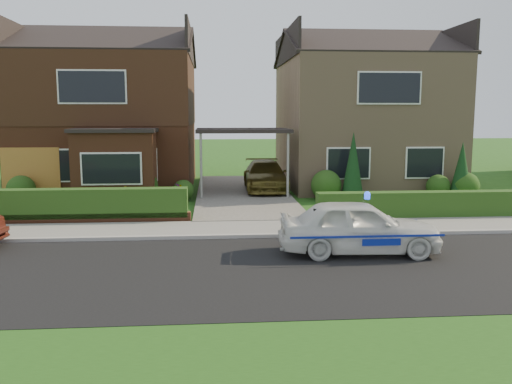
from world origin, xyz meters
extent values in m
plane|color=#1E4913|center=(0.00, 0.00, 0.00)|extent=(120.00, 120.00, 0.00)
cube|color=black|center=(0.00, 0.00, 0.00)|extent=(60.00, 6.00, 0.02)
cube|color=#9E9993|center=(0.00, 3.05, 0.06)|extent=(60.00, 0.16, 0.12)
cube|color=slate|center=(0.00, 4.10, 0.05)|extent=(60.00, 2.00, 0.10)
cube|color=#1E4913|center=(0.00, -5.00, 0.00)|extent=(60.00, 4.00, 0.01)
cube|color=#666059|center=(0.00, 11.00, 0.06)|extent=(3.80, 12.00, 0.12)
cube|color=brown|center=(-5.80, 14.00, 2.90)|extent=(7.20, 8.00, 5.80)
cube|color=white|center=(-7.38, 9.98, 1.40)|extent=(1.80, 0.08, 1.30)
cube|color=white|center=(-4.22, 9.98, 1.40)|extent=(1.60, 0.08, 1.30)
cube|color=white|center=(-5.80, 9.98, 4.40)|extent=(2.60, 0.08, 1.30)
cube|color=black|center=(-5.80, 14.00, 4.35)|extent=(7.26, 8.06, 2.90)
cube|color=brown|center=(-4.94, 9.30, 1.35)|extent=(3.00, 1.40, 2.70)
cube|color=black|center=(-4.94, 9.30, 2.77)|extent=(3.20, 1.60, 0.14)
cube|color=tan|center=(5.80, 14.00, 2.90)|extent=(7.20, 8.00, 5.80)
cube|color=white|center=(4.22, 9.98, 1.40)|extent=(1.80, 0.08, 1.30)
cube|color=white|center=(7.38, 9.98, 1.40)|extent=(1.60, 0.08, 1.30)
cube|color=white|center=(5.80, 9.98, 4.40)|extent=(2.60, 0.08, 1.30)
cube|color=black|center=(0.00, 11.00, 2.70)|extent=(3.80, 3.00, 0.14)
cylinder|color=gray|center=(-1.70, 9.60, 1.35)|extent=(0.10, 0.10, 2.70)
cylinder|color=gray|center=(1.70, 9.60, 1.35)|extent=(0.10, 0.10, 2.70)
cube|color=#976021|center=(-8.25, 9.96, 1.05)|extent=(2.20, 0.10, 2.10)
cube|color=brown|center=(-5.80, 5.30, 0.18)|extent=(7.70, 0.25, 0.36)
cube|color=#1B3B12|center=(-5.80, 5.45, 0.00)|extent=(7.50, 0.55, 0.90)
cube|color=#1B3B12|center=(5.80, 5.35, 0.00)|extent=(7.50, 0.55, 0.80)
sphere|color=#1B3B12|center=(-8.50, 9.50, 0.54)|extent=(1.08, 1.08, 1.08)
sphere|color=#1B3B12|center=(-4.00, 9.30, 0.66)|extent=(1.32, 1.32, 1.32)
sphere|color=#1B3B12|center=(-2.40, 9.60, 0.42)|extent=(0.84, 0.84, 0.84)
sphere|color=#1B3B12|center=(3.20, 9.40, 0.60)|extent=(1.20, 1.20, 1.20)
sphere|color=#1B3B12|center=(7.80, 9.50, 0.48)|extent=(0.96, 0.96, 0.96)
sphere|color=#1B3B12|center=(8.80, 9.20, 0.54)|extent=(1.08, 1.08, 1.08)
cone|color=black|center=(4.20, 9.20, 1.30)|extent=(0.90, 0.90, 2.60)
cone|color=black|center=(8.60, 9.20, 1.10)|extent=(0.90, 0.90, 2.20)
imported|color=silver|center=(2.28, 1.20, 0.66)|extent=(1.79, 3.97, 1.33)
sphere|color=#193FF2|center=(2.47, 1.20, 1.41)|extent=(0.17, 0.17, 0.17)
cube|color=navy|center=(2.28, 0.41, 0.61)|extent=(3.58, 0.02, 0.05)
cube|color=navy|center=(2.28, 1.99, 0.61)|extent=(3.58, 0.02, 0.05)
ellipsoid|color=black|center=(1.19, 1.10, 0.93)|extent=(0.22, 0.17, 0.21)
sphere|color=white|center=(1.20, 1.04, 0.92)|extent=(0.11, 0.11, 0.11)
sphere|color=black|center=(1.21, 1.08, 1.07)|extent=(0.13, 0.13, 0.13)
cone|color=black|center=(1.16, 1.09, 1.14)|extent=(0.04, 0.04, 0.05)
cone|color=black|center=(1.25, 1.09, 1.14)|extent=(0.04, 0.04, 0.05)
imported|color=brown|center=(1.00, 11.59, 0.75)|extent=(1.80, 4.33, 1.25)
imported|color=gray|center=(-4.58, 8.43, 0.38)|extent=(0.54, 0.53, 0.77)
imported|color=gray|center=(-2.50, 8.70, 0.40)|extent=(0.50, 0.50, 0.79)
camera|label=1|loc=(-1.24, -11.44, 3.42)|focal=38.00mm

